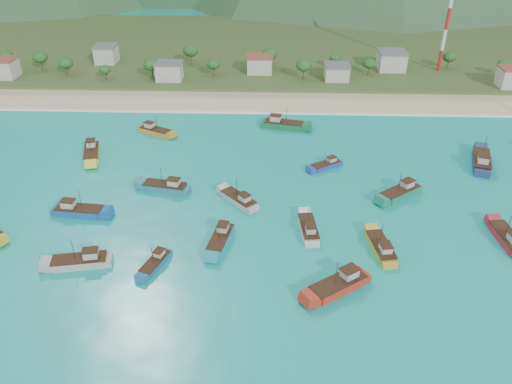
{
  "coord_description": "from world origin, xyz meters",
  "views": [
    {
      "loc": [
        -0.02,
        -73.58,
        59.27
      ],
      "look_at": [
        -3.2,
        18.0,
        3.0
      ],
      "focal_mm": 35.0,
      "sensor_mm": 36.0,
      "label": 1
    }
  ],
  "objects_px": {
    "boat_11": "(239,200)",
    "boat_21": "(81,262)",
    "boat_18": "(400,193)",
    "boat_26": "(339,285)",
    "boat_13": "(92,153)",
    "boat_30": "(221,239)",
    "boat_28": "(283,125)",
    "boat_14": "(481,162)",
    "boat_5": "(155,131)",
    "boat_23": "(381,249)",
    "boat_24": "(507,239)",
    "boat_19": "(326,166)",
    "boat_15": "(156,263)",
    "boat_20": "(79,211)",
    "boat_27": "(166,188)",
    "boat_29": "(308,230)",
    "radio_tower": "(450,8)"
  },
  "relations": [
    {
      "from": "boat_11",
      "to": "boat_21",
      "type": "relative_size",
      "value": 0.83
    },
    {
      "from": "boat_15",
      "to": "boat_29",
      "type": "relative_size",
      "value": 0.82
    },
    {
      "from": "boat_26",
      "to": "boat_28",
      "type": "relative_size",
      "value": 0.91
    },
    {
      "from": "boat_18",
      "to": "boat_21",
      "type": "relative_size",
      "value": 0.96
    },
    {
      "from": "boat_18",
      "to": "boat_19",
      "type": "xyz_separation_m",
      "value": [
        -15.43,
        12.73,
        -0.28
      ]
    },
    {
      "from": "boat_30",
      "to": "radio_tower",
      "type": "bearing_deg",
      "value": -112.88
    },
    {
      "from": "boat_15",
      "to": "boat_19",
      "type": "xyz_separation_m",
      "value": [
        34.41,
        38.55,
        0.04
      ]
    },
    {
      "from": "boat_21",
      "to": "boat_23",
      "type": "relative_size",
      "value": 1.06
    },
    {
      "from": "boat_27",
      "to": "boat_21",
      "type": "bearing_deg",
      "value": 169.33
    },
    {
      "from": "boat_23",
      "to": "boat_27",
      "type": "relative_size",
      "value": 0.95
    },
    {
      "from": "boat_15",
      "to": "boat_24",
      "type": "bearing_deg",
      "value": -152.0
    },
    {
      "from": "radio_tower",
      "to": "boat_26",
      "type": "bearing_deg",
      "value": -112.6
    },
    {
      "from": "boat_13",
      "to": "boat_24",
      "type": "bearing_deg",
      "value": 144.36
    },
    {
      "from": "boat_24",
      "to": "boat_27",
      "type": "distance_m",
      "value": 72.1
    },
    {
      "from": "boat_14",
      "to": "boat_21",
      "type": "relative_size",
      "value": 1.19
    },
    {
      "from": "boat_14",
      "to": "boat_18",
      "type": "xyz_separation_m",
      "value": [
        -23.06,
        -15.19,
        -0.2
      ]
    },
    {
      "from": "boat_15",
      "to": "boat_23",
      "type": "relative_size",
      "value": 0.79
    },
    {
      "from": "boat_26",
      "to": "boat_29",
      "type": "relative_size",
      "value": 1.13
    },
    {
      "from": "radio_tower",
      "to": "boat_28",
      "type": "bearing_deg",
      "value": -139.17
    },
    {
      "from": "boat_13",
      "to": "boat_20",
      "type": "distance_m",
      "value": 27.25
    },
    {
      "from": "boat_18",
      "to": "boat_28",
      "type": "distance_m",
      "value": 44.34
    },
    {
      "from": "radio_tower",
      "to": "boat_28",
      "type": "distance_m",
      "value": 79.2
    },
    {
      "from": "boat_13",
      "to": "boat_30",
      "type": "xyz_separation_m",
      "value": [
        36.56,
        -35.26,
        -0.14
      ]
    },
    {
      "from": "boat_18",
      "to": "boat_26",
      "type": "xyz_separation_m",
      "value": [
        -17.02,
        -31.05,
        0.07
      ]
    },
    {
      "from": "boat_13",
      "to": "boat_27",
      "type": "height_order",
      "value": "boat_13"
    },
    {
      "from": "boat_13",
      "to": "boat_19",
      "type": "distance_m",
      "value": 59.87
    },
    {
      "from": "boat_21",
      "to": "boat_5",
      "type": "bearing_deg",
      "value": -11.99
    },
    {
      "from": "boat_20",
      "to": "boat_24",
      "type": "height_order",
      "value": "boat_20"
    },
    {
      "from": "boat_21",
      "to": "boat_24",
      "type": "distance_m",
      "value": 81.21
    },
    {
      "from": "boat_19",
      "to": "boat_24",
      "type": "relative_size",
      "value": 0.76
    },
    {
      "from": "boat_21",
      "to": "boat_20",
      "type": "bearing_deg",
      "value": 9.76
    },
    {
      "from": "boat_5",
      "to": "radio_tower",
      "type": "bearing_deg",
      "value": 147.37
    },
    {
      "from": "boat_21",
      "to": "boat_30",
      "type": "relative_size",
      "value": 1.06
    },
    {
      "from": "boat_21",
      "to": "boat_28",
      "type": "bearing_deg",
      "value": -41.38
    },
    {
      "from": "boat_20",
      "to": "boat_24",
      "type": "relative_size",
      "value": 1.02
    },
    {
      "from": "boat_15",
      "to": "boat_28",
      "type": "bearing_deg",
      "value": -91.11
    },
    {
      "from": "boat_23",
      "to": "boat_24",
      "type": "xyz_separation_m",
      "value": [
        25.08,
        3.81,
        0.06
      ]
    },
    {
      "from": "boat_26",
      "to": "boat_27",
      "type": "height_order",
      "value": "boat_26"
    },
    {
      "from": "boat_20",
      "to": "boat_23",
      "type": "bearing_deg",
      "value": 85.85
    },
    {
      "from": "boat_11",
      "to": "boat_19",
      "type": "bearing_deg",
      "value": -3.49
    },
    {
      "from": "boat_18",
      "to": "boat_28",
      "type": "bearing_deg",
      "value": -2.1
    },
    {
      "from": "boat_5",
      "to": "boat_14",
      "type": "height_order",
      "value": "boat_14"
    },
    {
      "from": "boat_30",
      "to": "boat_28",
      "type": "bearing_deg",
      "value": -92.07
    },
    {
      "from": "boat_21",
      "to": "boat_28",
      "type": "xyz_separation_m",
      "value": [
        37.59,
        62.3,
        0.15
      ]
    },
    {
      "from": "boat_13",
      "to": "boat_29",
      "type": "xyz_separation_m",
      "value": [
        53.84,
        -31.38,
        -0.17
      ]
    },
    {
      "from": "radio_tower",
      "to": "boat_11",
      "type": "xyz_separation_m",
      "value": [
        -67.46,
        -89.79,
        -22.9
      ]
    },
    {
      "from": "boat_5",
      "to": "boat_24",
      "type": "relative_size",
      "value": 0.94
    },
    {
      "from": "boat_11",
      "to": "boat_28",
      "type": "distance_m",
      "value": 41.41
    },
    {
      "from": "boat_28",
      "to": "boat_13",
      "type": "bearing_deg",
      "value": -56.78
    },
    {
      "from": "boat_14",
      "to": "boat_5",
      "type": "bearing_deg",
      "value": -173.41
    }
  ]
}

